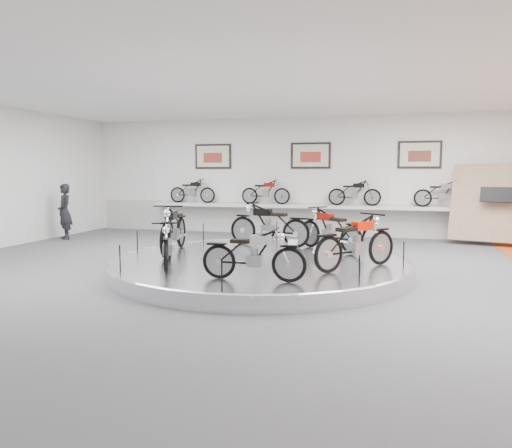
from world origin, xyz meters
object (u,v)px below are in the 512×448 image
(bike_c, at_px, (174,228))
(bike_f, at_px, (356,242))
(shelf, at_px, (309,206))
(bike_e, at_px, (253,254))
(bike_b, at_px, (269,224))
(bike_d, at_px, (168,244))
(visitor, at_px, (65,212))
(bike_a, at_px, (330,229))
(display_platform, at_px, (260,266))

(bike_c, relative_size, bike_f, 1.07)
(shelf, distance_m, bike_e, 8.51)
(bike_b, bearing_deg, shelf, -81.83)
(bike_d, xyz_separation_m, bike_e, (1.96, -0.76, -0.00))
(bike_c, relative_size, visitor, 1.08)
(bike_a, xyz_separation_m, bike_d, (-2.82, -2.81, -0.05))
(shelf, relative_size, bike_c, 5.74)
(bike_d, bearing_deg, visitor, -152.14)
(bike_f, bearing_deg, visitor, 105.92)
(shelf, bearing_deg, bike_a, -75.08)
(shelf, bearing_deg, bike_b, -93.34)
(display_platform, height_order, bike_a, bike_a)
(bike_b, bearing_deg, bike_a, 177.24)
(bike_c, bearing_deg, bike_b, 118.25)
(display_platform, height_order, visitor, visitor)
(bike_c, height_order, bike_e, bike_c)
(shelf, height_order, bike_b, bike_b)
(bike_d, xyz_separation_m, bike_f, (3.57, 0.76, 0.07))
(bike_b, relative_size, bike_e, 1.19)
(shelf, relative_size, bike_d, 7.03)
(visitor, bearing_deg, bike_a, 24.23)
(bike_f, bearing_deg, display_platform, 113.73)
(visitor, bearing_deg, bike_e, 1.84)
(bike_f, bearing_deg, shelf, 55.78)
(visitor, bearing_deg, shelf, 58.69)
(bike_b, bearing_deg, bike_f, 144.95)
(bike_d, height_order, visitor, visitor)
(bike_b, xyz_separation_m, bike_d, (-1.25, -3.21, -0.08))
(bike_a, height_order, bike_e, bike_a)
(display_platform, distance_m, bike_d, 2.11)
(shelf, bearing_deg, visitor, -158.73)
(visitor, bearing_deg, bike_c, 6.17)
(shelf, xyz_separation_m, bike_f, (2.06, -6.97, -0.17))
(bike_f, bearing_deg, bike_c, 117.15)
(bike_c, bearing_deg, bike_a, 97.22)
(display_platform, bearing_deg, bike_b, 98.00)
(display_platform, bearing_deg, shelf, 90.00)
(bike_e, bearing_deg, bike_c, 136.02)
(bike_b, bearing_deg, bike_e, 111.64)
(bike_c, height_order, visitor, visitor)
(bike_a, xyz_separation_m, bike_b, (-1.58, 0.40, 0.03))
(bike_a, relative_size, bike_e, 1.13)
(shelf, height_order, bike_d, bike_d)
(bike_d, bearing_deg, bike_f, 79.40)
(bike_c, height_order, bike_f, bike_c)
(bike_a, bearing_deg, bike_f, 149.50)
(bike_a, bearing_deg, display_platform, 87.88)
(bike_f, bearing_deg, bike_a, 59.35)
(bike_d, xyz_separation_m, visitor, (-5.89, 4.86, 0.13))
(display_platform, xyz_separation_m, bike_a, (1.31, 1.48, 0.66))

